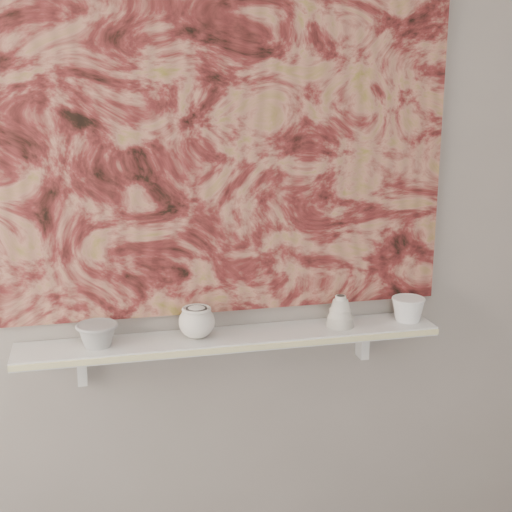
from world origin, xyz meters
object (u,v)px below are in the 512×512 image
object	(u,v)px
shelf	(232,339)
bowl_grey	(97,334)
painting	(225,147)
bowl_white	(408,309)
bell_vessel	(340,311)
cup_cream	(197,322)

from	to	relation	value
shelf	bowl_grey	bearing A→B (deg)	180.00
shelf	painting	bearing A→B (deg)	90.00
bowl_grey	shelf	bearing A→B (deg)	0.00
bowl_grey	bowl_white	distance (m)	1.06
bowl_grey	bell_vessel	distance (m)	0.81
shelf	cup_cream	bearing A→B (deg)	180.00
bowl_grey	bell_vessel	world-z (taller)	bell_vessel
bowl_white	cup_cream	bearing A→B (deg)	180.00
shelf	bowl_white	bearing A→B (deg)	0.00
shelf	painting	xyz separation A→B (m)	(0.00, 0.08, 0.62)
shelf	bowl_white	size ratio (longest dim) A/B	12.02
bowl_white	painting	bearing A→B (deg)	172.70
bowl_grey	bowl_white	xyz separation A→B (m)	(1.06, 0.00, 0.00)
bowl_grey	bowl_white	size ratio (longest dim) A/B	1.14
bell_vessel	shelf	bearing A→B (deg)	180.00
painting	shelf	bearing A→B (deg)	-90.00
bell_vessel	bowl_white	distance (m)	0.25
painting	bowl_white	bearing A→B (deg)	-7.30
shelf	bowl_white	xyz separation A→B (m)	(0.63, 0.00, 0.06)
cup_cream	bowl_white	distance (m)	0.75
painting	bell_vessel	world-z (taller)	painting
shelf	cup_cream	size ratio (longest dim) A/B	11.79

